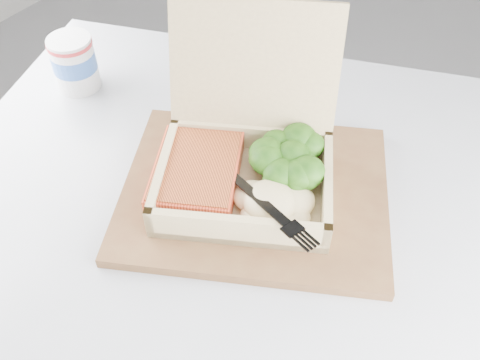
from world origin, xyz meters
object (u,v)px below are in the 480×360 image
Objects in this scene: cafe_table at (221,301)px; paper_cup at (74,61)px; serving_tray at (255,192)px; takeout_container at (248,146)px.

paper_cup reaches higher than cafe_table.
takeout_container reaches higher than serving_tray.
serving_tray is 0.36m from paper_cup.
takeout_container reaches higher than paper_cup.
paper_cup is (-0.35, 0.04, 0.04)m from serving_tray.
paper_cup is at bearing 148.84° from takeout_container.
takeout_container is at bearing 143.03° from serving_tray.
cafe_table is at bearing -101.16° from serving_tray.
cafe_table is 3.43× the size of takeout_container.
serving_tray is 0.06m from takeout_container.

